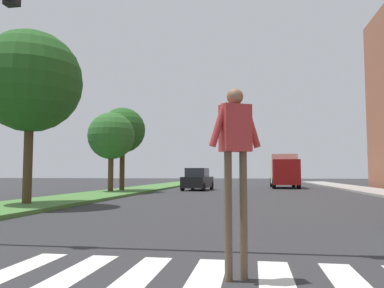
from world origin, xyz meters
The scene contains 10 objects.
ground_plane centered at (0.00, 30.00, 0.00)m, with size 140.00×140.00×0.00m, color #2D2D30.
crosswalk centered at (0.00, 6.44, 0.00)m, with size 5.85×2.20×0.01m.
median_strip centered at (-8.42, 28.00, 0.07)m, with size 3.67×64.00×0.15m, color #477A38.
tree_mid centered at (-8.42, 15.74, 5.14)m, with size 4.20×4.20×7.11m.
tree_far centered at (-8.88, 26.15, 3.88)m, with size 3.19×3.19×5.34m.
tree_distant centered at (-8.70, 27.91, 4.44)m, with size 3.27×3.27×5.96m.
traffic_light_gantry centered at (-4.09, 8.12, 4.38)m, with size 9.40×0.30×6.00m.
pedestrian_performer centered at (0.40, 6.42, 1.66)m, with size 0.69×0.44×2.49m.
sedan_midblock centered at (-3.78, 31.92, 0.81)m, with size 2.18×4.29×1.77m.
truck_box_delivery centered at (3.47, 38.06, 1.63)m, with size 2.40×6.20×3.10m.
Camera 1 is at (0.62, 1.37, 1.37)m, focal length 35.92 mm.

